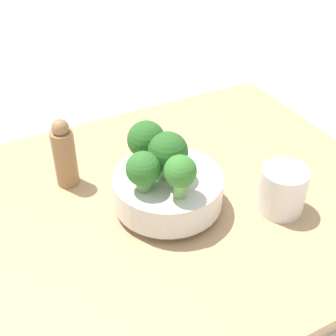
# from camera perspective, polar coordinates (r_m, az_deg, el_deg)

# --- Properties ---
(ground_plane) EXTENTS (6.00, 6.00, 0.00)m
(ground_plane) POSITION_cam_1_polar(r_m,az_deg,el_deg) (0.92, -1.78, -6.26)
(ground_plane) COLOR silver
(table) EXTENTS (0.95, 0.71, 0.03)m
(table) POSITION_cam_1_polar(r_m,az_deg,el_deg) (0.91, -1.80, -5.47)
(table) COLOR tan
(table) RESTS_ON ground_plane
(bowl) EXTENTS (0.20, 0.20, 0.07)m
(bowl) POSITION_cam_1_polar(r_m,az_deg,el_deg) (0.87, 0.00, -2.68)
(bowl) COLOR silver
(bowl) RESTS_ON table
(broccoli_floret_right) EXTENTS (0.06, 0.06, 0.07)m
(broccoli_floret_right) POSITION_cam_1_polar(r_m,az_deg,el_deg) (0.80, -3.01, -0.21)
(broccoli_floret_right) COLOR #609347
(broccoli_floret_right) RESTS_ON bowl
(broccoli_floret_center) EXTENTS (0.07, 0.07, 0.09)m
(broccoli_floret_center) POSITION_cam_1_polar(r_m,az_deg,el_deg) (0.82, 0.00, 1.87)
(broccoli_floret_center) COLOR #6BA34C
(broccoli_floret_center) RESTS_ON bowl
(broccoli_floret_front) EXTENTS (0.07, 0.07, 0.09)m
(broccoli_floret_front) POSITION_cam_1_polar(r_m,az_deg,el_deg) (0.86, -2.67, 3.43)
(broccoli_floret_front) COLOR #7AB256
(broccoli_floret_front) RESTS_ON bowl
(broccoli_floret_back) EXTENTS (0.06, 0.06, 0.08)m
(broccoli_floret_back) POSITION_cam_1_polar(r_m,az_deg,el_deg) (0.78, 1.50, -0.59)
(broccoli_floret_back) COLOR #7AB256
(broccoli_floret_back) RESTS_ON bowl
(cup) EXTENTS (0.09, 0.09, 0.09)m
(cup) POSITION_cam_1_polar(r_m,az_deg,el_deg) (0.89, 13.78, -2.63)
(cup) COLOR silver
(cup) RESTS_ON table
(pepper_mill) EXTENTS (0.04, 0.04, 0.15)m
(pepper_mill) POSITION_cam_1_polar(r_m,az_deg,el_deg) (0.93, -12.51, 1.64)
(pepper_mill) COLOR #997047
(pepper_mill) RESTS_ON table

